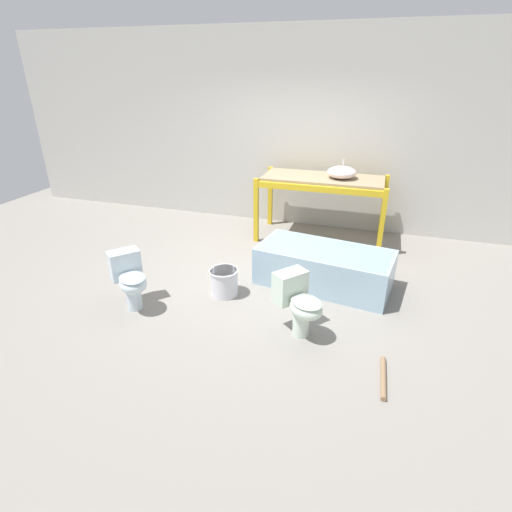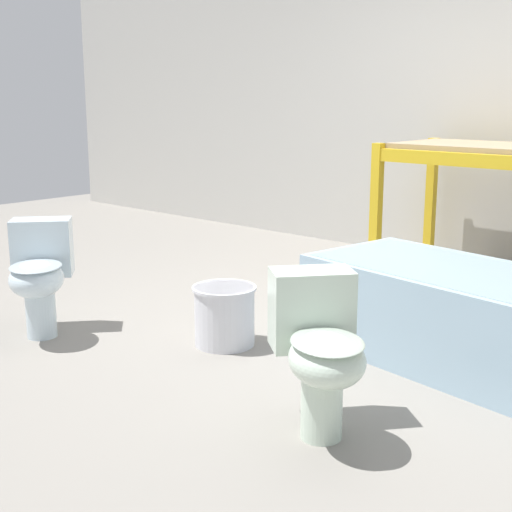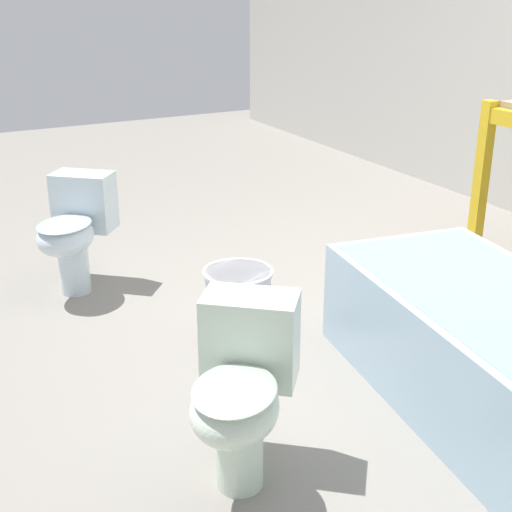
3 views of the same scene
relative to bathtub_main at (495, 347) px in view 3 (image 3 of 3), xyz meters
name	(u,v)px [view 3 (image 3 of 3)]	position (x,y,z in m)	size (l,w,h in m)	color
ground_plane	(369,321)	(-0.90, 0.04, -0.28)	(12.00, 12.00, 0.00)	gray
bathtub_main	(495,347)	(0.00, 0.00, 0.00)	(1.77, 1.02, 0.50)	#99B7CC
toilet_near	(242,384)	(-0.09, -1.13, 0.10)	(0.63, 0.60, 0.66)	silver
toilet_far	(74,226)	(-2.05, -1.20, 0.10)	(0.63, 0.60, 0.66)	silver
bucket_white	(238,299)	(-1.13, -0.62, -0.11)	(0.36, 0.36, 0.34)	silver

